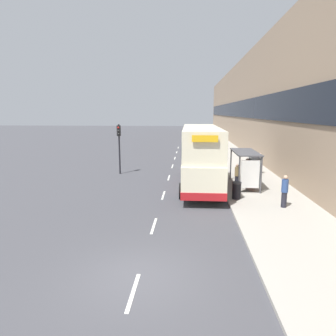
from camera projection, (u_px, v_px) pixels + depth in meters
ground_plane at (138, 277)px, 9.83m from camera, size 220.00×220.00×0.00m
pavement at (220, 146)px, 47.13m from camera, size 5.00×93.00×0.14m
terrace_facade at (247, 105)px, 45.68m from camera, size 3.10×93.00×12.91m
lane_mark_0 at (133, 292)px, 9.02m from camera, size 0.12×2.00×0.01m
lane_mark_1 at (154, 226)px, 14.27m from camera, size 0.12×2.00×0.01m
lane_mark_2 at (163, 195)px, 19.52m from camera, size 0.12×2.00×0.01m
lane_mark_3 at (169, 178)px, 24.77m from camera, size 0.12×2.00×0.01m
lane_mark_4 at (172, 166)px, 30.02m from camera, size 0.12×2.00×0.01m
lane_mark_5 at (175, 158)px, 35.27m from camera, size 0.12×2.00×0.01m
lane_mark_6 at (177, 152)px, 40.52m from camera, size 0.12×2.00×0.01m
lane_mark_7 at (178, 148)px, 45.77m from camera, size 0.12×2.00×0.01m
bus_shelter at (248, 163)px, 20.84m from camera, size 1.60×4.20×2.48m
double_decker_bus_near at (201, 155)px, 21.59m from camera, size 2.85×10.94×4.30m
car_0 at (191, 140)px, 48.12m from camera, size 1.96×4.42×1.84m
pedestrian_at_shelter at (247, 169)px, 23.19m from camera, size 0.34×0.34×1.70m
pedestrian_1 at (260, 163)px, 25.52m from camera, size 0.36×0.36×1.81m
pedestrian_2 at (285, 191)px, 16.47m from camera, size 0.36×0.36×1.81m
pedestrian_3 at (225, 165)px, 25.17m from camera, size 0.33×0.33×1.67m
pedestrian_4 at (237, 175)px, 21.14m from camera, size 0.32×0.32×1.61m
litter_bin at (237, 190)px, 18.18m from camera, size 0.55×0.55×1.05m
traffic_light_far_kerb at (119, 141)px, 25.81m from camera, size 0.30×0.32×4.33m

